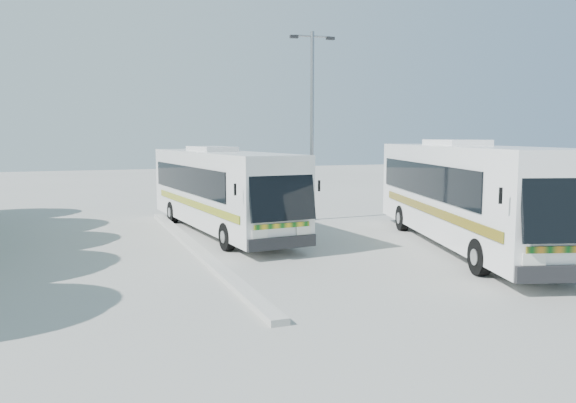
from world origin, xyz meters
name	(u,v)px	position (x,y,z in m)	size (l,w,h in m)	color
ground	(282,257)	(0.00, 0.00, 0.00)	(100.00, 100.00, 0.00)	#9E9E99
kerb_divider	(195,248)	(-2.30, 2.00, 0.07)	(0.40, 16.00, 0.15)	#B2B2AD
coach_main	(220,188)	(-0.63, 5.15, 1.71)	(3.28, 11.38, 3.11)	silver
coach_adjacent	(465,192)	(6.24, -0.72, 1.85)	(5.78, 12.35, 3.38)	white
lamppost	(312,118)	(3.95, 6.80, 4.51)	(2.00, 0.40, 8.17)	gray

